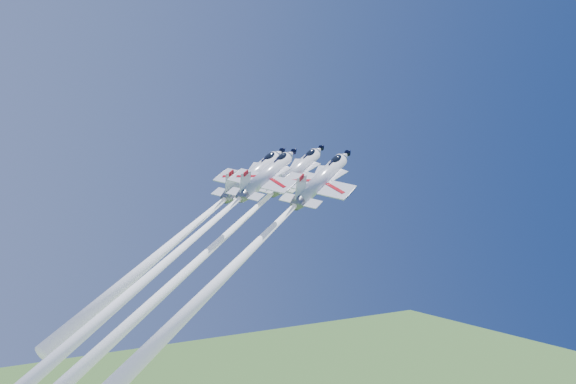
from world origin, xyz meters
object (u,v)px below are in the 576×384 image
jet_left (196,223)px  jet_right (262,238)px  jet_slot (168,260)px  jet_lead (203,257)px

jet_left → jet_right: (5.39, -8.89, -1.55)m
jet_right → jet_slot: size_ratio=0.88×
jet_left → jet_slot: bearing=-66.0°
jet_left → jet_right: size_ratio=0.92×
jet_lead → jet_slot: bearing=-75.0°
jet_right → jet_slot: 14.40m
jet_lead → jet_slot: size_ratio=1.17×
jet_lead → jet_left: bearing=137.7°
jet_left → jet_right: bearing=1.2°
jet_slot → jet_right: bearing=71.9°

